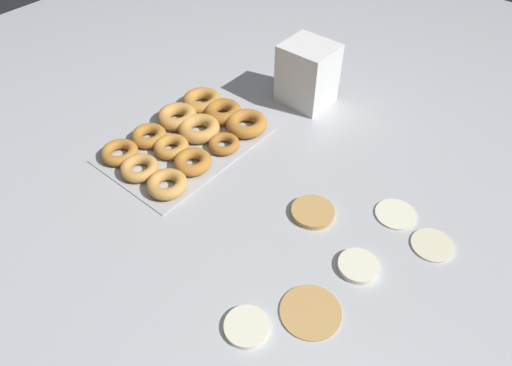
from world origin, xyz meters
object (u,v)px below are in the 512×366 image
object	(u,v)px
pancake_3	(314,213)
pancake_4	(433,244)
pancake_2	(247,327)
donut_tray	(190,134)
pancake_1	(311,311)
pancake_0	(396,213)
container_stack	(307,74)
pancake_5	(358,267)

from	to	relation	value
pancake_3	pancake_4	distance (m)	0.26
pancake_2	donut_tray	xyz separation A→B (m)	(-0.31, -0.47, 0.01)
pancake_2	pancake_1	bearing A→B (deg)	144.58
pancake_2	pancake_3	xyz separation A→B (m)	(-0.30, -0.06, 0.00)
donut_tray	pancake_0	bearing A→B (deg)	101.56
container_stack	pancake_0	bearing A→B (deg)	60.67
pancake_0	donut_tray	size ratio (longest dim) A/B	0.22
pancake_5	donut_tray	distance (m)	0.56
pancake_4	pancake_2	bearing A→B (deg)	-24.41
pancake_0	donut_tray	xyz separation A→B (m)	(0.11, -0.54, 0.01)
pancake_4	container_stack	distance (m)	0.59
donut_tray	pancake_2	bearing A→B (deg)	56.34
pancake_1	container_stack	size ratio (longest dim) A/B	0.67
pancake_1	donut_tray	xyz separation A→B (m)	(-0.21, -0.54, 0.01)
pancake_0	pancake_1	world-z (taller)	pancake_0
pancake_2	pancake_4	world-z (taller)	pancake_2
pancake_0	pancake_4	xyz separation A→B (m)	(0.03, 0.10, -0.00)
pancake_5	pancake_2	bearing A→B (deg)	-19.73
pancake_0	pancake_1	distance (m)	0.32
pancake_4	donut_tray	world-z (taller)	donut_tray
pancake_4	pancake_3	bearing A→B (deg)	-69.83
pancake_2	container_stack	size ratio (longest dim) A/B	0.48
pancake_4	pancake_1	bearing A→B (deg)	-20.10
pancake_4	pancake_5	size ratio (longest dim) A/B	1.07
pancake_4	pancake_5	world-z (taller)	pancake_5
pancake_1	donut_tray	distance (m)	0.58
donut_tray	container_stack	xyz separation A→B (m)	(-0.35, 0.13, 0.07)
pancake_3	donut_tray	world-z (taller)	donut_tray
pancake_1	pancake_3	size ratio (longest dim) A/B	1.20
pancake_1	pancake_4	size ratio (longest dim) A/B	1.29
donut_tray	container_stack	distance (m)	0.37
pancake_2	donut_tray	size ratio (longest dim) A/B	0.20
pancake_1	pancake_5	xyz separation A→B (m)	(-0.14, 0.02, 0.00)
container_stack	pancake_5	bearing A→B (deg)	45.82
pancake_0	donut_tray	distance (m)	0.56
pancake_0	pancake_3	world-z (taller)	pancake_3
pancake_2	donut_tray	distance (m)	0.56
pancake_0	pancake_5	xyz separation A→B (m)	(0.18, 0.01, 0.00)
pancake_0	pancake_5	bearing A→B (deg)	2.86
pancake_1	pancake_3	bearing A→B (deg)	-146.61
pancake_3	pancake_5	xyz separation A→B (m)	(0.06, 0.15, -0.00)
pancake_0	pancake_4	world-z (taller)	same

